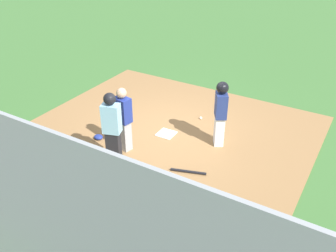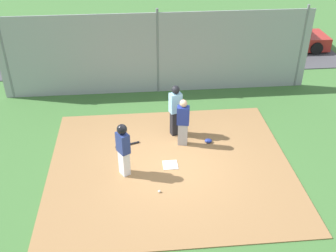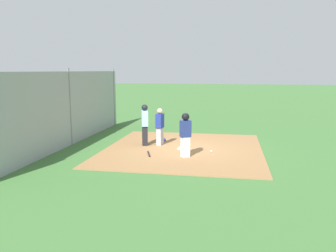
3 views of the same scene
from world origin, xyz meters
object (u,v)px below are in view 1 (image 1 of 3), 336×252
object	(u,v)px
catcher	(123,119)
runner	(221,110)
baseball_bat	(188,172)
baseball	(201,118)
home_plate	(166,134)
umpire	(112,128)
catcher_mask	(98,137)

from	to	relation	value
catcher	runner	bearing A→B (deg)	-42.50
baseball_bat	baseball	bearing A→B (deg)	-88.19
home_plate	umpire	world-z (taller)	umpire
home_plate	baseball	xyz separation A→B (m)	(0.42, 1.18, 0.03)
catcher_mask	home_plate	bearing A→B (deg)	39.01
home_plate	umpire	size ratio (longest dim) A/B	0.25
umpire	runner	bearing A→B (deg)	-58.93
catcher	baseball_bat	bearing A→B (deg)	-80.81
catcher	baseball	world-z (taller)	catcher
home_plate	catcher	world-z (taller)	catcher
baseball_bat	catcher_mask	size ratio (longest dim) A/B	3.33
catcher	umpire	world-z (taller)	umpire
baseball	home_plate	bearing A→B (deg)	-109.40
home_plate	baseball	size ratio (longest dim) A/B	5.95
home_plate	umpire	xyz separation A→B (m)	(-0.34, -1.72, 0.93)
catcher_mask	umpire	bearing A→B (deg)	-31.51
umpire	baseball_bat	size ratio (longest dim) A/B	2.23
home_plate	baseball	bearing A→B (deg)	70.60
catcher	baseball_bat	xyz separation A→B (m)	(1.78, -0.07, -0.80)
home_plate	baseball	world-z (taller)	baseball
catcher	runner	world-z (taller)	runner
catcher	baseball	xyz separation A→B (m)	(0.93, 2.28, -0.80)
umpire	baseball	xyz separation A→B (m)	(0.75, 2.91, -0.90)
baseball_bat	baseball	world-z (taller)	baseball
catcher	baseball	bearing A→B (deg)	-10.74
runner	catcher_mask	xyz separation A→B (m)	(-2.71, -1.36, -0.89)
home_plate	catcher_mask	bearing A→B (deg)	-140.99
baseball_bat	home_plate	bearing A→B (deg)	-60.72
runner	catcher_mask	world-z (taller)	runner
catcher_mask	runner	bearing A→B (deg)	26.65
baseball	umpire	bearing A→B (deg)	-104.50
catcher	runner	size ratio (longest dim) A/B	0.96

